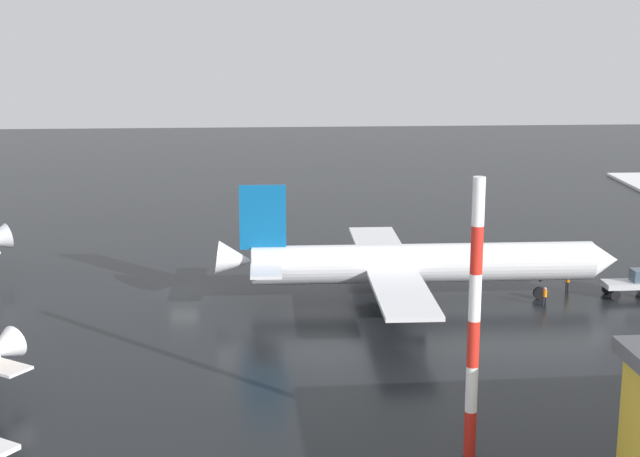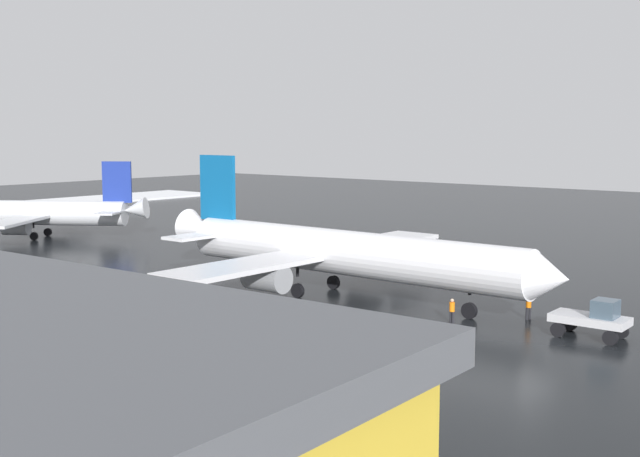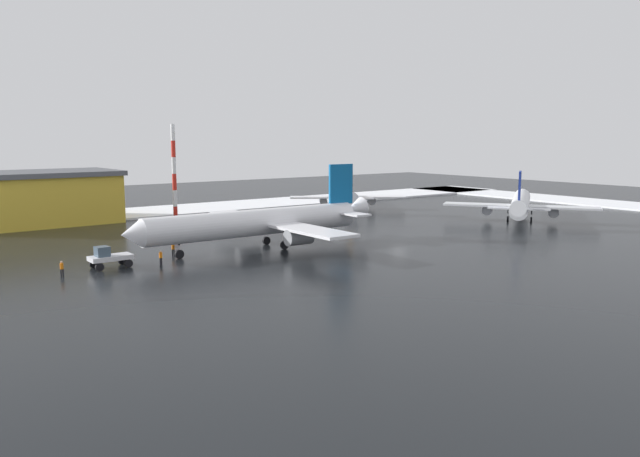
{
  "view_description": "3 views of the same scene",
  "coord_description": "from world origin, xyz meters",
  "px_view_note": "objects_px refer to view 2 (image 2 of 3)",
  "views": [
    {
      "loc": [
        7.27,
        -86.64,
        25.92
      ],
      "look_at": [
        12.65,
        1.9,
        5.31
      ],
      "focal_mm": 55.0,
      "sensor_mm": 36.0,
      "label": 1
    },
    {
      "loc": [
        58.02,
        -51.87,
        12.66
      ],
      "look_at": [
        12.74,
        3.01,
        4.02
      ],
      "focal_mm": 45.0,
      "sensor_mm": 36.0,
      "label": 2
    },
    {
      "loc": [
        61.79,
        64.41,
        14.44
      ],
      "look_at": [
        12.88,
        -1.75,
        2.3
      ],
      "focal_mm": 35.0,
      "sensor_mm": 36.0,
      "label": 3
    }
  ],
  "objects_px": {
    "ground_crew_beside_wing": "(452,310)",
    "ground_crew_mid_apron": "(529,306)",
    "pushback_tug": "(594,318)",
    "airplane_distant_tail": "(338,252)",
    "airplane_parked_portside": "(25,213)"
  },
  "relations": [
    {
      "from": "pushback_tug",
      "to": "ground_crew_mid_apron",
      "type": "bearing_deg",
      "value": 157.43
    },
    {
      "from": "ground_crew_mid_apron",
      "to": "pushback_tug",
      "type": "bearing_deg",
      "value": -133.37
    },
    {
      "from": "airplane_distant_tail",
      "to": "pushback_tug",
      "type": "xyz_separation_m",
      "value": [
        19.86,
        0.29,
        -2.23
      ]
    },
    {
      "from": "ground_crew_mid_apron",
      "to": "airplane_parked_portside",
      "type": "bearing_deg",
      "value": 66.79
    },
    {
      "from": "pushback_tug",
      "to": "ground_crew_mid_apron",
      "type": "height_order",
      "value": "pushback_tug"
    },
    {
      "from": "pushback_tug",
      "to": "ground_crew_beside_wing",
      "type": "xyz_separation_m",
      "value": [
        -8.6,
        -2.35,
        -0.31
      ]
    },
    {
      "from": "ground_crew_beside_wing",
      "to": "airplane_distant_tail",
      "type": "bearing_deg",
      "value": -84.82
    },
    {
      "from": "airplane_parked_portside",
      "to": "pushback_tug",
      "type": "distance_m",
      "value": 70.02
    },
    {
      "from": "airplane_distant_tail",
      "to": "pushback_tug",
      "type": "distance_m",
      "value": 19.99
    },
    {
      "from": "airplane_distant_tail",
      "to": "airplane_parked_portside",
      "type": "height_order",
      "value": "airplane_distant_tail"
    },
    {
      "from": "airplane_distant_tail",
      "to": "ground_crew_beside_wing",
      "type": "distance_m",
      "value": 11.73
    },
    {
      "from": "airplane_distant_tail",
      "to": "ground_crew_mid_apron",
      "type": "xyz_separation_m",
      "value": [
        14.63,
        2.3,
        -2.54
      ]
    },
    {
      "from": "ground_crew_beside_wing",
      "to": "ground_crew_mid_apron",
      "type": "bearing_deg",
      "value": 157.84
    },
    {
      "from": "pushback_tug",
      "to": "ground_crew_beside_wing",
      "type": "height_order",
      "value": "pushback_tug"
    },
    {
      "from": "pushback_tug",
      "to": "ground_crew_beside_wing",
      "type": "bearing_deg",
      "value": -166.26
    }
  ]
}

